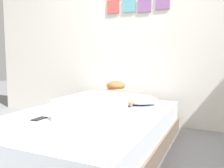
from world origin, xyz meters
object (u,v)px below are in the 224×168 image
Objects in this scene: pillow at (135,99)px; cell_phone at (39,119)px; person_lying at (100,101)px; coffee_cup at (112,104)px; bed at (90,132)px.

cell_phone is (-0.52, -0.97, -0.05)m from pillow.
person_lying is 0.25m from coffee_cup.
bed is 2.11× the size of person_lying.
cell_phone is (-0.37, -0.68, -0.03)m from coffee_cup.
person_lying reaches higher than pillow.
person_lying is 0.57m from cell_phone.
person_lying reaches higher than coffee_cup.
bed is at bearing 53.88° from cell_phone.
pillow is at bearing 61.92° from cell_phone.
coffee_cup is at bearing -117.56° from pillow.
coffee_cup is (0.01, 0.24, -0.07)m from person_lying.
pillow is 0.33m from coffee_cup.
person_lying is (-0.16, -0.53, 0.05)m from pillow.
pillow is 0.56m from person_lying.
bed is 0.68m from pillow.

